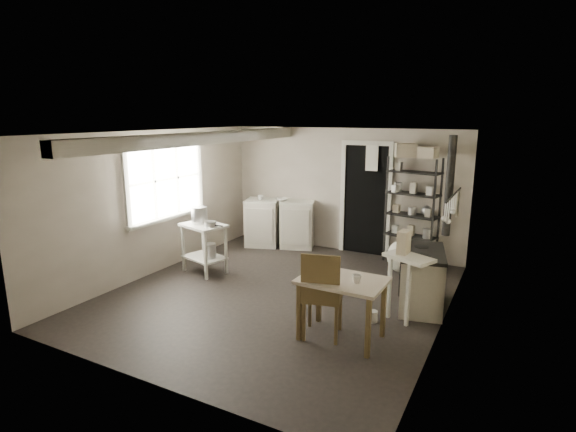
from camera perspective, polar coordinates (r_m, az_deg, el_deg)
The scene contains 31 objects.
floor at distance 6.58m, azimuth -1.24°, elevation -9.89°, with size 5.00×5.00×0.00m, color black.
ceiling at distance 6.08m, azimuth -1.34°, elevation 10.53°, with size 5.00×5.00×0.00m, color silver.
wall_back at distance 8.46m, azimuth 6.99°, elevation 3.25°, with size 4.50×0.02×2.30m, color #B1A597.
wall_front at distance 4.31m, azimuth -17.80°, elevation -6.65°, with size 4.50×0.02×2.30m, color #B1A597.
wall_left at distance 7.57m, azimuth -16.35°, elevation 1.69°, with size 0.02×5.00×2.30m, color #B1A597.
wall_right at distance 5.53m, azimuth 19.56°, elevation -2.52°, with size 0.02×5.00×2.30m, color #B1A597.
window at distance 7.63m, azimuth -15.32°, elevation 4.51°, with size 0.12×1.76×1.28m, color beige, non-canonical shape.
doorway at distance 8.31m, azimuth 9.79°, elevation 1.93°, with size 0.96×0.10×2.08m, color beige, non-canonical shape.
ceiling_beam at distance 6.75m, azimuth -10.40°, elevation 9.71°, with size 0.18×5.00×0.18m, color beige, non-canonical shape.
wallpaper_panel at distance 5.53m, azimuth 19.45°, elevation -2.51°, with size 0.01×5.00×2.30m, color beige, non-canonical shape.
utensil_rail at distance 6.04m, azimuth 20.14°, elevation 2.57°, with size 0.06×1.20×0.44m, color silver, non-canonical shape.
prep_table at distance 7.46m, azimuth -10.57°, elevation -4.09°, with size 0.71×0.51×0.81m, color beige, non-canonical shape.
stockpot at distance 7.42m, azimuth -11.20°, elevation 0.09°, with size 0.26×0.26×0.28m, color silver.
saucepan at distance 7.15m, azimuth -9.83°, elevation -1.07°, with size 0.19×0.19×0.10m, color silver.
bucket at distance 7.39m, azimuth -9.95°, elevation -4.35°, with size 0.22×0.22×0.24m, color silver.
base_cabinets at distance 8.80m, azimuth -1.01°, elevation -0.88°, with size 1.39×0.60×0.92m, color beige, non-canonical shape.
mixing_bowl at distance 8.62m, azimuth -0.79°, elevation 2.20°, with size 0.28×0.28×0.07m, color silver.
counter_cup at distance 8.75m, azimuth -3.49°, elevation 2.40°, with size 0.11×0.11×0.09m, color silver.
shelf_rack at distance 7.94m, azimuth 15.50°, elevation 0.78°, with size 0.87×0.34×1.84m, color black, non-canonical shape.
shelf_jar at distance 7.88m, azimuth 13.45°, elevation 3.89°, with size 0.08×0.09×0.19m, color silver.
storage_box_a at distance 7.79m, azimuth 14.70°, elevation 8.48°, with size 0.33×0.28×0.22m, color beige.
storage_box_b at distance 7.72m, azimuth 17.39°, elevation 8.14°, with size 0.28×0.26×0.18m, color beige.
stove at distance 6.29m, azimuth 16.59°, elevation -7.26°, with size 0.55×1.00×0.78m, color beige, non-canonical shape.
stovepipe at distance 6.45m, azimuth 19.81°, elevation 3.58°, with size 0.11×0.11×1.40m, color black, non-canonical shape.
side_ledge at distance 5.71m, azimuth 14.85°, elevation -9.35°, with size 0.58×0.31×0.89m, color beige, non-canonical shape.
oats_box at distance 5.59m, azimuth 14.48°, elevation -3.50°, with size 0.11×0.19×0.29m, color beige.
work_table at distance 5.28m, azimuth 6.83°, elevation -11.46°, with size 0.95×0.67×0.72m, color beige, non-canonical shape.
table_cup at distance 5.02m, azimuth 8.72°, elevation -7.53°, with size 0.10×0.10×0.10m, color silver.
chair at distance 5.28m, azimuth 4.45°, elevation -10.15°, with size 0.43×0.46×1.05m, color brown, non-canonical shape.
flour_sack at distance 7.61m, azimuth 14.08°, elevation -5.20°, with size 0.44×0.37×0.53m, color white.
floor_crock at distance 5.84m, azimuth 10.74°, elevation -12.39°, with size 0.12×0.12×0.14m, color silver.
Camera 1 is at (2.96, -5.30, 2.54)m, focal length 28.00 mm.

